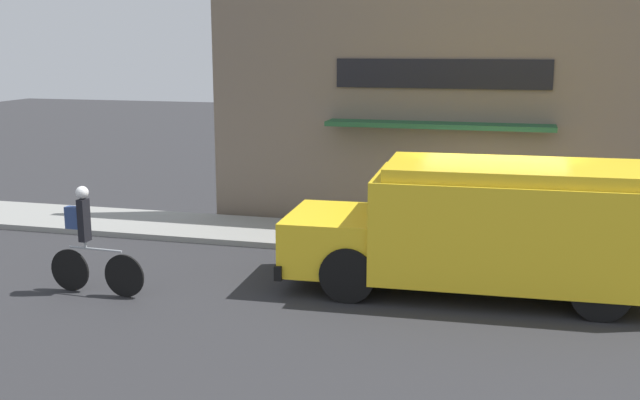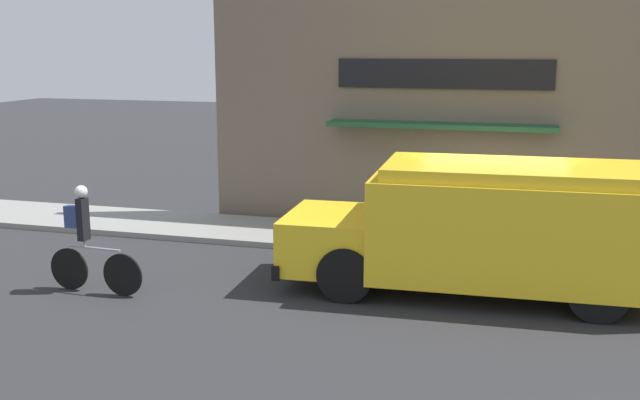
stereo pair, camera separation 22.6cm
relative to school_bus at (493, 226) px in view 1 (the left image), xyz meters
The scene contains 6 objects.
ground_plane 1.98m from the school_bus, 92.53° to the left, with size 70.00×70.00×0.00m, color #2B2B2D.
sidewalk 2.90m from the school_bus, 91.52° to the left, with size 28.00×2.14×0.12m.
storefront 4.45m from the school_bus, 91.59° to the left, with size 12.86×0.88×5.81m.
school_bus is the anchor object (origin of this frame).
cyclist 6.58m from the school_bus, 165.14° to the right, with size 1.74×0.21×1.79m.
trash_bin 3.37m from the school_bus, 63.08° to the left, with size 0.49×0.49×0.87m.
Camera 1 is at (0.35, -13.70, 4.03)m, focal length 42.00 mm.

